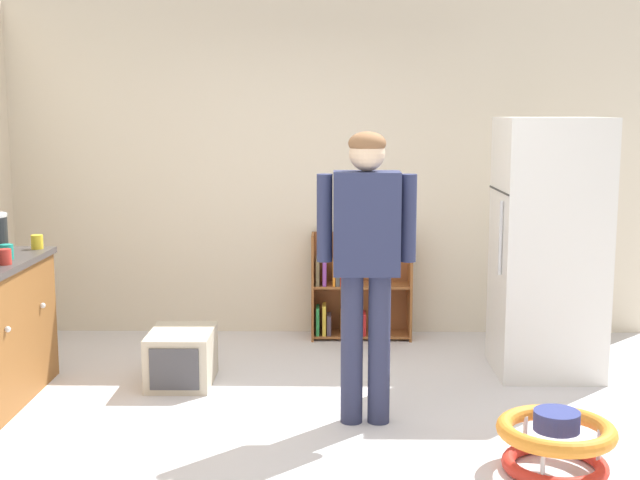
{
  "coord_description": "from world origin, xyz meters",
  "views": [
    {
      "loc": [
        0.01,
        -4.55,
        1.83
      ],
      "look_at": [
        -0.06,
        0.48,
        1.05
      ],
      "focal_mm": 47.51,
      "sensor_mm": 36.0,
      "label": 1
    }
  ],
  "objects_px": {
    "red_cup": "(5,257)",
    "pet_carrier": "(182,357)",
    "refrigerator": "(548,247)",
    "teal_cup": "(7,252)",
    "bookshelf": "(354,292)",
    "standing_person": "(366,250)",
    "yellow_cup": "(37,242)",
    "baby_walker": "(556,442)"
  },
  "relations": [
    {
      "from": "refrigerator",
      "to": "bookshelf",
      "type": "bearing_deg",
      "value": 145.67
    },
    {
      "from": "refrigerator",
      "to": "teal_cup",
      "type": "xyz_separation_m",
      "value": [
        -3.54,
        -0.59,
        0.06
      ]
    },
    {
      "from": "refrigerator",
      "to": "standing_person",
      "type": "xyz_separation_m",
      "value": [
        -1.3,
        -1.0,
        0.14
      ]
    },
    {
      "from": "refrigerator",
      "to": "red_cup",
      "type": "xyz_separation_m",
      "value": [
        -3.48,
        -0.77,
        0.06
      ]
    },
    {
      "from": "teal_cup",
      "to": "baby_walker",
      "type": "bearing_deg",
      "value": -18.94
    },
    {
      "from": "teal_cup",
      "to": "yellow_cup",
      "type": "height_order",
      "value": "same"
    },
    {
      "from": "refrigerator",
      "to": "baby_walker",
      "type": "distance_m",
      "value": 1.87
    },
    {
      "from": "pet_carrier",
      "to": "baby_walker",
      "type": "bearing_deg",
      "value": -32.75
    },
    {
      "from": "standing_person",
      "to": "refrigerator",
      "type": "bearing_deg",
      "value": 37.6
    },
    {
      "from": "teal_cup",
      "to": "yellow_cup",
      "type": "bearing_deg",
      "value": 82.86
    },
    {
      "from": "standing_person",
      "to": "pet_carrier",
      "type": "height_order",
      "value": "standing_person"
    },
    {
      "from": "bookshelf",
      "to": "refrigerator",
      "type": "bearing_deg",
      "value": -34.33
    },
    {
      "from": "bookshelf",
      "to": "yellow_cup",
      "type": "distance_m",
      "value": 2.49
    },
    {
      "from": "yellow_cup",
      "to": "standing_person",
      "type": "bearing_deg",
      "value": -20.43
    },
    {
      "from": "refrigerator",
      "to": "bookshelf",
      "type": "height_order",
      "value": "refrigerator"
    },
    {
      "from": "bookshelf",
      "to": "red_cup",
      "type": "relative_size",
      "value": 8.95
    },
    {
      "from": "pet_carrier",
      "to": "red_cup",
      "type": "xyz_separation_m",
      "value": [
        -0.97,
        -0.47,
        0.77
      ]
    },
    {
      "from": "refrigerator",
      "to": "bookshelf",
      "type": "relative_size",
      "value": 2.09
    },
    {
      "from": "standing_person",
      "to": "yellow_cup",
      "type": "bearing_deg",
      "value": 159.57
    },
    {
      "from": "teal_cup",
      "to": "yellow_cup",
      "type": "xyz_separation_m",
      "value": [
        0.05,
        0.4,
        0.0
      ]
    },
    {
      "from": "bookshelf",
      "to": "baby_walker",
      "type": "xyz_separation_m",
      "value": [
        0.96,
        -2.58,
        -0.21
      ]
    },
    {
      "from": "standing_person",
      "to": "red_cup",
      "type": "bearing_deg",
      "value": 173.99
    },
    {
      "from": "baby_walker",
      "to": "yellow_cup",
      "type": "distance_m",
      "value": 3.56
    },
    {
      "from": "pet_carrier",
      "to": "bookshelf",
      "type": "bearing_deg",
      "value": 45.17
    },
    {
      "from": "baby_walker",
      "to": "refrigerator",
      "type": "bearing_deg",
      "value": 78.02
    },
    {
      "from": "teal_cup",
      "to": "red_cup",
      "type": "relative_size",
      "value": 1.0
    },
    {
      "from": "refrigerator",
      "to": "bookshelf",
      "type": "xyz_separation_m",
      "value": [
        -1.32,
        0.9,
        -0.52
      ]
    },
    {
      "from": "refrigerator",
      "to": "red_cup",
      "type": "relative_size",
      "value": 18.74
    },
    {
      "from": "baby_walker",
      "to": "yellow_cup",
      "type": "xyz_separation_m",
      "value": [
        -3.13,
        1.5,
        0.79
      ]
    },
    {
      "from": "red_cup",
      "to": "pet_carrier",
      "type": "bearing_deg",
      "value": 26.01
    },
    {
      "from": "bookshelf",
      "to": "pet_carrier",
      "type": "relative_size",
      "value": 1.54
    },
    {
      "from": "standing_person",
      "to": "pet_carrier",
      "type": "distance_m",
      "value": 1.64
    },
    {
      "from": "standing_person",
      "to": "teal_cup",
      "type": "relative_size",
      "value": 18.0
    },
    {
      "from": "bookshelf",
      "to": "baby_walker",
      "type": "height_order",
      "value": "bookshelf"
    },
    {
      "from": "refrigerator",
      "to": "red_cup",
      "type": "distance_m",
      "value": 3.57
    },
    {
      "from": "yellow_cup",
      "to": "pet_carrier",
      "type": "bearing_deg",
      "value": -6.45
    },
    {
      "from": "refrigerator",
      "to": "standing_person",
      "type": "bearing_deg",
      "value": -142.4
    },
    {
      "from": "baby_walker",
      "to": "pet_carrier",
      "type": "relative_size",
      "value": 1.09
    },
    {
      "from": "pet_carrier",
      "to": "teal_cup",
      "type": "xyz_separation_m",
      "value": [
        -1.03,
        -0.29,
        0.77
      ]
    },
    {
      "from": "standing_person",
      "to": "yellow_cup",
      "type": "xyz_separation_m",
      "value": [
        -2.19,
        0.81,
        -0.09
      ]
    },
    {
      "from": "refrigerator",
      "to": "teal_cup",
      "type": "bearing_deg",
      "value": -170.52
    },
    {
      "from": "teal_cup",
      "to": "red_cup",
      "type": "xyz_separation_m",
      "value": [
        0.06,
        -0.18,
        0.0
      ]
    }
  ]
}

